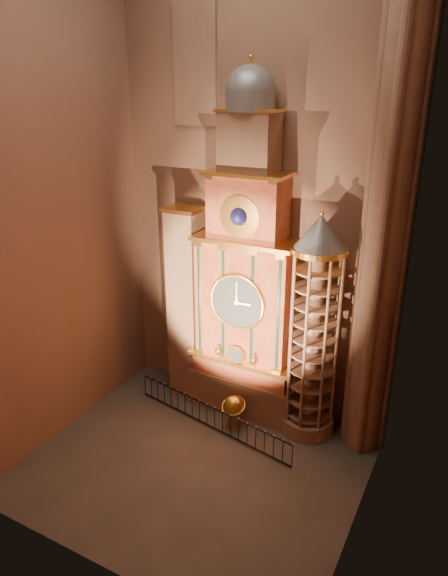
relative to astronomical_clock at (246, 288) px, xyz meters
The scene contains 11 objects.
floor 8.32m from the astronomical_clock, 90.00° to the right, with size 14.00×14.00×0.00m, color #383330.
wall_back 4.45m from the astronomical_clock, 90.00° to the left, with size 22.00×22.00×0.00m, color #8F5E4D.
wall_left 9.61m from the astronomical_clock, 144.66° to the right, with size 22.00×22.00×0.00m, color #8F5E4D.
wall_right 9.61m from the astronomical_clock, 35.34° to the right, with size 22.00×22.00×0.00m, color #8F5E4D.
astronomical_clock is the anchor object (origin of this frame).
portrait_tower 3.73m from the astronomical_clock, behind, with size 1.80×1.60×10.20m.
stair_turret 3.78m from the astronomical_clock, ahead, with size 2.50×2.50×10.80m.
gothic_pier 7.48m from the astronomical_clock, ahead, with size 2.04×2.04×22.00m.
stained_glass_window 10.37m from the astronomical_clock, 163.43° to the left, with size 2.20×0.14×5.20m.
celestial_globe 5.93m from the astronomical_clock, 81.70° to the right, with size 1.26×1.20×1.72m.
iron_railing 6.52m from the astronomical_clock, 105.36° to the right, with size 9.05×1.76×1.20m.
Camera 1 is at (9.68, -15.58, 15.52)m, focal length 32.00 mm.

